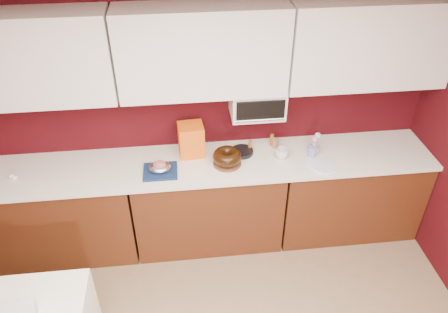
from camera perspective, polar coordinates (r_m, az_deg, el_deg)
name	(u,v)px	position (r m, az deg, el deg)	size (l,w,h in m)	color
ceiling	(249,114)	(1.29, 3.35, 5.53)	(4.00, 4.50, 0.02)	white
wall_back	(203,109)	(3.86, -2.75, 6.18)	(4.00, 0.02, 2.50)	#3C080C
base_cabinet_left	(61,214)	(4.23, -20.53, -7.06)	(1.31, 0.58, 0.86)	#512510
base_cabinet_center	(208,203)	(4.08, -2.09, -6.05)	(1.31, 0.58, 0.86)	#512510
base_cabinet_right	(347,192)	(4.36, 15.71, -4.48)	(1.31, 0.58, 0.86)	#512510
countertop	(207,164)	(3.80, -2.24, -0.98)	(4.00, 0.62, 0.04)	white
upper_cabinet_left	(23,60)	(3.62, -24.82, 11.42)	(1.31, 0.33, 0.70)	white
upper_cabinet_center	(203,51)	(3.44, -2.82, 13.54)	(1.31, 0.33, 0.70)	white
upper_cabinet_right	(370,44)	(3.77, 18.48, 13.77)	(1.31, 0.33, 0.70)	white
toaster_oven	(257,102)	(3.72, 4.35, 7.15)	(0.45, 0.30, 0.25)	white
toaster_oven_door	(261,111)	(3.58, 4.80, 5.93)	(0.40, 0.02, 0.18)	black
toaster_oven_handle	(260,120)	(3.61, 4.78, 4.78)	(0.02, 0.02, 0.42)	silver
cake_base	(227,163)	(3.75, 0.42, -0.86)	(0.24, 0.24, 0.02)	brown
bundt_cake	(227,157)	(3.71, 0.42, -0.01)	(0.25, 0.25, 0.10)	black
navy_towel	(160,171)	(3.70, -8.32, -1.93)	(0.28, 0.24, 0.02)	navy
foil_ham_nest	(160,167)	(3.67, -8.37, -1.38)	(0.18, 0.15, 0.07)	white
roasted_ham	(160,165)	(3.66, -8.41, -1.07)	(0.11, 0.09, 0.07)	#B36852
pandoro_box	(191,140)	(3.82, -4.32, 2.20)	(0.22, 0.20, 0.29)	red
dark_pan	(242,152)	(3.88, 2.37, 0.64)	(0.20, 0.20, 0.03)	black
coffee_mug	(282,153)	(3.84, 7.55, 0.52)	(0.10, 0.10, 0.11)	silver
blue_jar	(312,151)	(3.91, 11.45, 0.66)	(0.08, 0.08, 0.09)	navy
flower_vase	(314,147)	(3.94, 11.63, 1.24)	(0.09, 0.09, 0.13)	#B3BACB
flower_pink	(315,139)	(3.89, 11.77, 2.25)	(0.06, 0.06, 0.06)	pink
flower_blue	(318,135)	(3.91, 12.15, 2.70)	(0.05, 0.05, 0.05)	#97C5F3
china_plate	(323,166)	(3.83, 12.86, -1.17)	(0.22, 0.22, 0.01)	white
amber_bottle	(250,145)	(3.91, 3.41, 1.45)	(0.03, 0.03, 0.10)	#964E1B
paper_cup	(275,143)	(3.98, 6.68, 1.76)	(0.06, 0.06, 0.09)	#925D42
egg_left	(12,176)	(3.99, -25.98, -2.34)	(0.05, 0.04, 0.04)	white
egg_right	(14,178)	(3.97, -25.69, -2.51)	(0.05, 0.04, 0.04)	white
amber_bottle_tall	(272,140)	(3.99, 6.26, 2.17)	(0.03, 0.03, 0.12)	brown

